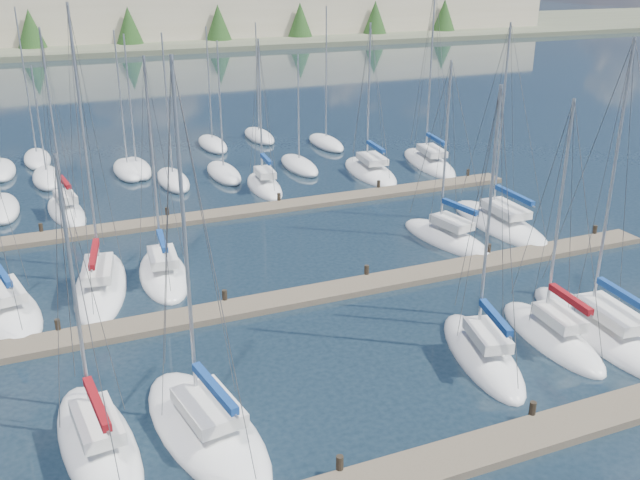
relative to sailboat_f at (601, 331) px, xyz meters
name	(u,v)px	position (x,y,z in m)	size (l,w,h in m)	color
ground	(148,128)	(-11.36, 52.92, -0.18)	(400.00, 400.00, 0.00)	#1B2A36
dock_near	(455,459)	(-11.36, -5.06, -0.03)	(44.00, 1.93, 1.10)	#6B5E4C
dock_mid	(305,296)	(-11.36, 8.94, -0.03)	(44.00, 1.93, 1.10)	#6B5E4C
dock_far	(229,214)	(-11.36, 22.94, -0.03)	(44.00, 1.93, 1.10)	#6B5E4C
sailboat_f	(601,331)	(0.00, 0.00, 0.00)	(3.76, 10.29, 14.15)	white
sailboat_m	(499,224)	(4.47, 13.95, -0.01)	(3.43, 10.04, 13.59)	white
sailboat_b	(98,444)	(-22.69, 0.61, -0.01)	(3.26, 8.39, 11.43)	white
sailboat_d	(482,354)	(-6.37, 0.41, 0.01)	(4.08, 7.93, 12.58)	white
sailboat_r	(429,163)	(8.10, 28.81, 0.01)	(4.33, 9.91, 15.43)	white
sailboat_l	(447,238)	(-0.17, 13.03, 0.00)	(3.66, 7.92, 11.73)	white
sailboat_c	(206,428)	(-18.89, 0.02, 0.00)	(4.52, 9.08, 14.35)	white
sailboat_p	(264,186)	(-7.05, 27.95, 0.01)	(2.90, 6.98, 11.82)	white
sailboat_h	(5,310)	(-25.62, 13.22, 0.00)	(4.57, 8.37, 13.33)	white
sailboat_q	(370,171)	(2.25, 28.40, -0.01)	(3.96, 9.01, 12.60)	white
sailboat_j	(164,274)	(-17.52, 14.49, 0.00)	(3.25, 7.62, 12.63)	white
sailboat_e	(552,336)	(-2.48, 0.51, 0.01)	(2.97, 7.41, 11.76)	white
sailboat_i	(101,286)	(-20.92, 14.28, 0.01)	(4.32, 9.77, 15.24)	white
sailboat_n	(66,211)	(-21.55, 27.68, 0.02)	(3.00, 7.37, 13.12)	white
distant_boats	(131,168)	(-15.70, 36.69, 0.11)	(36.93, 20.75, 13.30)	#9EA0A5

